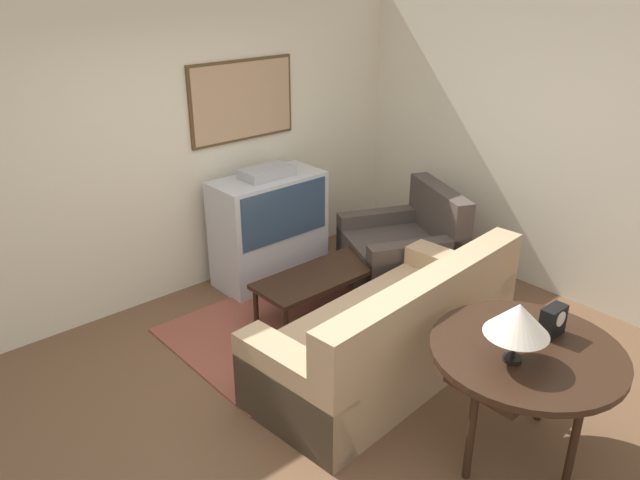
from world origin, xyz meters
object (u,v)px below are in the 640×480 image
at_px(armchair, 404,251).
at_px(table_lamp, 518,319).
at_px(console_table, 527,358).
at_px(mantel_clock, 553,321).
at_px(couch, 392,336).
at_px(coffee_table, 320,278).
at_px(tv, 269,228).

relative_size(armchair, table_lamp, 3.45).
xyz_separation_m(console_table, mantel_clock, (0.24, -0.00, 0.16)).
bearing_deg(couch, coffee_table, -105.19).
relative_size(couch, console_table, 1.94).
relative_size(table_lamp, mantel_clock, 1.95).
relative_size(console_table, mantel_clock, 6.02).
xyz_separation_m(console_table, table_lamp, (-0.18, -0.00, 0.34)).
bearing_deg(armchair, tv, -107.89).
height_order(couch, console_table, couch).
distance_m(console_table, mantel_clock, 0.29).
bearing_deg(console_table, mantel_clock, -0.79).
xyz_separation_m(couch, armchair, (1.24, 0.98, -0.03)).
xyz_separation_m(tv, mantel_clock, (-0.05, -2.95, 0.34)).
height_order(tv, couch, tv).
height_order(couch, mantel_clock, mantel_clock).
bearing_deg(armchair, mantel_clock, -2.37).
bearing_deg(couch, table_lamp, 74.75).
distance_m(armchair, mantel_clock, 2.39).
height_order(armchair, mantel_clock, mantel_clock).
bearing_deg(mantel_clock, console_table, 179.21).
bearing_deg(tv, coffee_table, -95.21).
bearing_deg(mantel_clock, coffee_table, 90.79).
xyz_separation_m(tv, armchair, (0.98, -0.87, -0.25)).
bearing_deg(mantel_clock, tv, 89.09).
xyz_separation_m(couch, console_table, (-0.03, -1.09, 0.39)).
xyz_separation_m(couch, mantel_clock, (0.22, -1.10, 0.55)).
distance_m(tv, couch, 1.89).
height_order(armchair, coffee_table, armchair).
xyz_separation_m(tv, couch, (-0.26, -1.86, -0.22)).
distance_m(tv, armchair, 1.34).
bearing_deg(couch, armchair, -146.41).
bearing_deg(table_lamp, armchair, 55.21).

